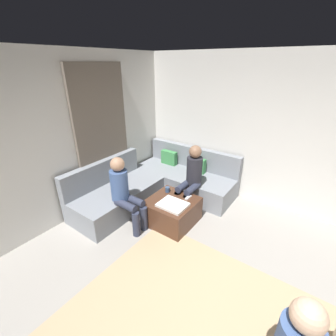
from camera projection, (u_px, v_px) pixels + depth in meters
The scene contains 11 objects.
wall_back at pixel (294, 138), 3.81m from camera, with size 6.00×0.12×2.70m, color silver.
wall_left at pixel (24, 152), 3.20m from camera, with size 0.12×6.00×2.70m, color silver.
curtain_panel at pixel (103, 138), 4.15m from camera, with size 0.06×1.10×2.50m, color #726659.
area_rug at pixel (194, 325), 2.39m from camera, with size 2.60×2.20×0.01m, color tan.
sectional_couch at pixel (157, 184), 4.58m from camera, with size 2.10×2.55×0.87m.
ottoman at pixel (172, 211), 3.88m from camera, with size 0.76×0.76×0.42m, color #4C2D1E.
folded_blanket at pixel (173, 205), 3.64m from camera, with size 0.44×0.36×0.04m, color white.
coffee_mug at pixel (167, 190), 4.02m from camera, with size 0.08×0.08×0.10m, color #334C72.
game_remote at pixel (188, 197), 3.85m from camera, with size 0.05×0.15×0.02m, color white.
person_on_couch_back at pixel (191, 176), 4.07m from camera, with size 0.30×0.60×1.20m.
person_on_couch_side at pixel (124, 191), 3.60m from camera, with size 0.60×0.30×1.20m.
Camera 1 is at (0.44, -1.26, 2.50)m, focal length 24.58 mm.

